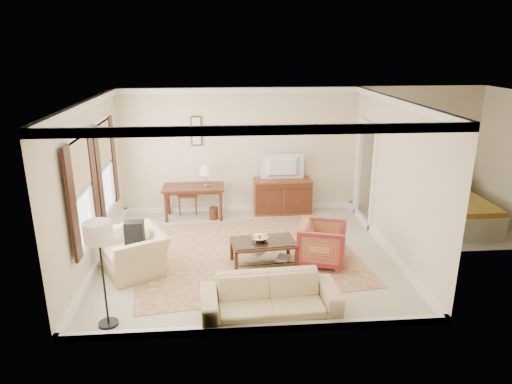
{
  "coord_description": "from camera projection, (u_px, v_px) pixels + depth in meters",
  "views": [
    {
      "loc": [
        -0.47,
        -7.86,
        3.81
      ],
      "look_at": [
        0.2,
        0.3,
        1.15
      ],
      "focal_mm": 32.0,
      "sensor_mm": 36.0,
      "label": 1
    }
  ],
  "objects": [
    {
      "name": "desk_lamp",
      "position": [
        206.0,
        175.0,
        10.24
      ],
      "size": [
        0.32,
        0.32,
        0.5
      ],
      "primitive_type": null,
      "color": "silver",
      "rests_on": "writing_desk"
    },
    {
      "name": "window_front",
      "position": [
        81.0,
        192.0,
        7.31
      ],
      "size": [
        0.12,
        1.56,
        1.8
      ],
      "primitive_type": null,
      "color": "#CCB284",
      "rests_on": "room_shell"
    },
    {
      "name": "club_armchair",
      "position": [
        134.0,
        245.0,
        7.91
      ],
      "size": [
        1.16,
        1.32,
        0.97
      ],
      "primitive_type": "imported",
      "rotation": [
        0.0,
        0.0,
        -1.08
      ],
      "color": "#CBB889",
      "rests_on": "room_shell"
    },
    {
      "name": "backpack",
      "position": [
        134.0,
        231.0,
        7.89
      ],
      "size": [
        0.3,
        0.37,
        0.4
      ],
      "primitive_type": "cube",
      "rotation": [
        0.0,
        0.0,
        -1.27
      ],
      "color": "black",
      "rests_on": "club_armchair"
    },
    {
      "name": "writing_desk",
      "position": [
        194.0,
        191.0,
        10.33
      ],
      "size": [
        1.37,
        0.69,
        0.75
      ],
      "color": "#492214",
      "rests_on": "room_shell"
    },
    {
      "name": "book_b",
      "position": [
        277.0,
        257.0,
        8.17
      ],
      "size": [
        0.27,
        0.14,
        0.38
      ],
      "primitive_type": "imported",
      "rotation": [
        0.0,
        0.0,
        -0.42
      ],
      "color": "brown",
      "rests_on": "coffee_table"
    },
    {
      "name": "fruit_bowl",
      "position": [
        260.0,
        238.0,
        8.11
      ],
      "size": [
        0.42,
        0.42,
        0.1
      ],
      "primitive_type": "imported",
      "color": "silver",
      "rests_on": "coffee_table"
    },
    {
      "name": "framed_prints",
      "position": [
        196.0,
        131.0,
        10.33
      ],
      "size": [
        0.25,
        0.04,
        0.68
      ],
      "primitive_type": null,
      "color": "#492214",
      "rests_on": "room_shell"
    },
    {
      "name": "sofa",
      "position": [
        270.0,
        291.0,
        6.62
      ],
      "size": [
        2.03,
        0.68,
        0.79
      ],
      "primitive_type": "imported",
      "rotation": [
        0.0,
        0.0,
        0.05
      ],
      "color": "#CBB889",
      "rests_on": "room_shell"
    },
    {
      "name": "annex_bedroom",
      "position": [
        447.0,
        210.0,
        10.0
      ],
      "size": [
        3.0,
        2.7,
        2.9
      ],
      "color": "beige",
      "rests_on": "ground"
    },
    {
      "name": "floor_lamp",
      "position": [
        99.0,
        240.0,
        6.1
      ],
      "size": [
        0.39,
        0.39,
        1.57
      ],
      "color": "black",
      "rests_on": "room_shell"
    },
    {
      "name": "rug",
      "position": [
        246.0,
        254.0,
        8.69
      ],
      "size": [
        4.47,
        3.96,
        0.01
      ],
      "primitive_type": "cube",
      "rotation": [
        0.0,
        0.0,
        0.13
      ],
      "color": "brown",
      "rests_on": "room_shell"
    },
    {
      "name": "coffee_table",
      "position": [
        263.0,
        246.0,
        8.14
      ],
      "size": [
        1.19,
        0.77,
        0.48
      ],
      "rotation": [
        0.0,
        0.0,
        0.1
      ],
      "color": "#492214",
      "rests_on": "room_shell"
    },
    {
      "name": "doorway",
      "position": [
        366.0,
        175.0,
        9.97
      ],
      "size": [
        0.1,
        1.12,
        2.25
      ],
      "primitive_type": null,
      "color": "white",
      "rests_on": "room_shell"
    },
    {
      "name": "tv",
      "position": [
        283.0,
        159.0,
        10.42
      ],
      "size": [
        0.96,
        0.55,
        0.13
      ],
      "primitive_type": "imported",
      "rotation": [
        0.0,
        0.0,
        3.14
      ],
      "color": "black",
      "rests_on": "sideboard"
    },
    {
      "name": "sideboard",
      "position": [
        282.0,
        196.0,
        10.71
      ],
      "size": [
        1.34,
        0.52,
        0.82
      ],
      "primitive_type": "cube",
      "color": "brown",
      "rests_on": "room_shell"
    },
    {
      "name": "desk_chair",
      "position": [
        188.0,
        191.0,
        10.69
      ],
      "size": [
        0.54,
        0.54,
        1.05
      ],
      "primitive_type": null,
      "rotation": [
        0.0,
        0.0,
        0.22
      ],
      "color": "brown",
      "rests_on": "room_shell"
    },
    {
      "name": "window_rear",
      "position": [
        104.0,
        167.0,
        8.83
      ],
      "size": [
        0.12,
        1.56,
        1.8
      ],
      "primitive_type": null,
      "color": "#CCB284",
      "rests_on": "room_shell"
    },
    {
      "name": "room_shell",
      "position": [
        246.0,
        125.0,
        7.9
      ],
      "size": [
        5.51,
        5.01,
        2.91
      ],
      "color": "beige",
      "rests_on": "ground"
    },
    {
      "name": "book_a",
      "position": [
        252.0,
        254.0,
        8.28
      ],
      "size": [
        0.24,
        0.21,
        0.38
      ],
      "primitive_type": "imported",
      "rotation": [
        0.0,
        0.0,
        0.69
      ],
      "color": "brown",
      "rests_on": "coffee_table"
    },
    {
      "name": "striped_armchair",
      "position": [
        322.0,
        241.0,
        8.22
      ],
      "size": [
        0.98,
        1.02,
        0.85
      ],
      "primitive_type": "imported",
      "rotation": [
        0.0,
        0.0,
        1.27
      ],
      "color": "maroon",
      "rests_on": "room_shell"
    }
  ]
}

